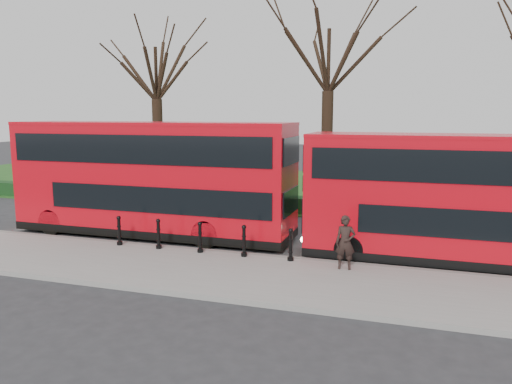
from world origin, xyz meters
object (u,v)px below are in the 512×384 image
(bus_lead, at_px, (152,179))
(bus_rear, at_px, (472,201))
(pedestrian, at_px, (345,242))
(bollard_row, at_px, (200,238))

(bus_lead, distance_m, bus_rear, 11.53)
(bus_lead, height_order, pedestrian, bus_lead)
(bollard_row, distance_m, bus_rear, 8.83)
(bollard_row, height_order, bus_lead, bus_lead)
(bollard_row, relative_size, pedestrian, 3.92)
(bus_lead, xyz_separation_m, bus_rear, (11.53, -0.38, -0.16))
(bus_lead, height_order, bus_rear, bus_lead)
(pedestrian, bearing_deg, bollard_row, 169.15)
(bollard_row, xyz_separation_m, bus_rear, (8.52, 1.79, 1.43))
(bollard_row, bearing_deg, pedestrian, -3.76)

